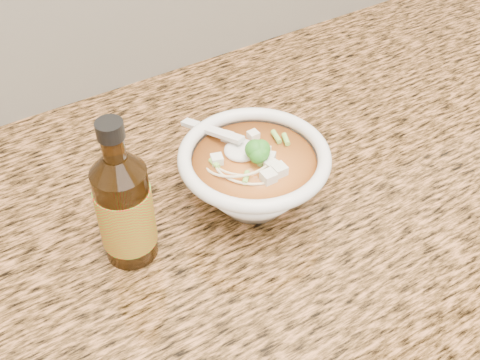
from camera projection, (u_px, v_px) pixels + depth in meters
counter_slab at (247, 203)px, 0.79m from camera, size 4.00×0.68×0.04m
soup_bowl at (254, 176)px, 0.73m from camera, size 0.18×0.21×0.10m
hot_sauce_bottle at (125, 208)px, 0.66m from camera, size 0.08×0.08×0.19m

